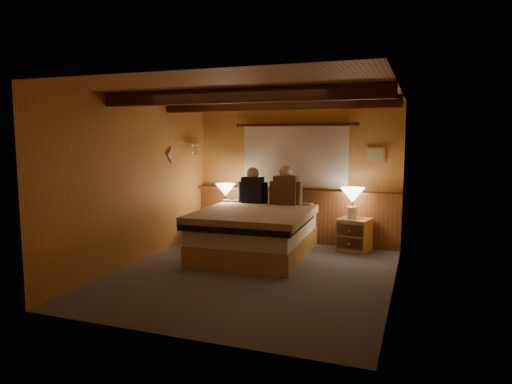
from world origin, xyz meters
The scene contains 19 objects.
floor centered at (0.00, 0.00, 0.00)m, with size 4.20×4.20×0.00m, color #4D515B.
ceiling centered at (0.00, 0.00, 2.40)m, with size 4.20×4.20×0.00m, color #C38B49.
wall_back centered at (0.00, 2.10, 1.20)m, with size 3.60×3.60×0.00m, color #DD944F.
wall_left centered at (-1.80, 0.00, 1.20)m, with size 4.20×4.20×0.00m, color #DD944F.
wall_right centered at (1.80, 0.00, 1.20)m, with size 4.20×4.20×0.00m, color #DD944F.
wall_front centered at (0.00, -2.10, 1.20)m, with size 3.60×3.60×0.00m, color #DD944F.
wainscot centered at (0.00, 2.04, 0.49)m, with size 3.60×0.23×0.94m.
curtain_window centered at (0.00, 2.03, 1.52)m, with size 2.18×0.09×1.11m.
ceiling_beams centered at (0.00, 0.15, 2.31)m, with size 3.60×1.65×0.16m.
coat_rail centered at (-1.72, 1.58, 1.67)m, with size 0.05×0.55×0.24m.
framed_print centered at (1.35, 2.08, 1.55)m, with size 0.30×0.04×0.25m.
bed centered at (-0.32, 0.93, 0.38)m, with size 1.72×2.17×0.72m.
nightstand_left centered at (-1.14, 1.53, 0.29)m, with size 0.61×0.56×0.59m.
nightstand_right centered at (1.08, 1.76, 0.26)m, with size 0.56×0.52×0.53m.
lamp_left centered at (-1.11, 1.57, 0.90)m, with size 0.35×0.35×0.45m.
lamp_right centered at (1.04, 1.74, 0.88)m, with size 0.38×0.38×0.50m.
person_left centered at (-0.62, 1.61, 0.97)m, with size 0.53×0.23×0.64m.
person_right centered at (-0.04, 1.63, 0.99)m, with size 0.56×0.23×0.68m.
duffel_bag centered at (-0.80, 1.19, 0.15)m, with size 0.51×0.34×0.35m.
Camera 1 is at (2.08, -5.62, 1.82)m, focal length 32.00 mm.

